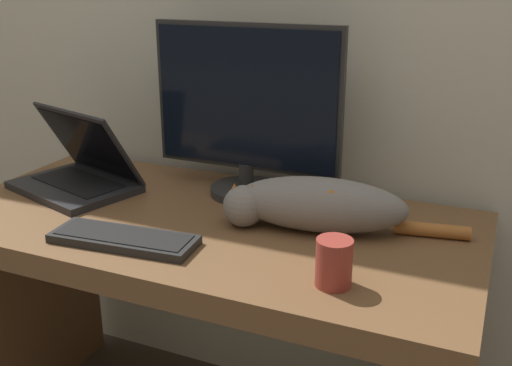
# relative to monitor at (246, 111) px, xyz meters

# --- Properties ---
(desk) EXTENTS (1.32, 0.65, 0.72)m
(desk) POSITION_rel_monitor_xyz_m (-0.02, -0.20, -0.39)
(desk) COLOR brown
(desk) RESTS_ON ground_plane
(monitor) EXTENTS (0.52, 0.20, 0.45)m
(monitor) POSITION_rel_monitor_xyz_m (0.00, 0.00, 0.00)
(monitor) COLOR #282828
(monitor) RESTS_ON desk
(laptop) EXTENTS (0.38, 0.32, 0.23)m
(laptop) POSITION_rel_monitor_xyz_m (-0.44, -0.15, -0.18)
(laptop) COLOR #232326
(laptop) RESTS_ON desk
(external_keyboard) EXTENTS (0.34, 0.14, 0.02)m
(external_keyboard) POSITION_rel_monitor_xyz_m (-0.12, -0.40, -0.22)
(external_keyboard) COLOR black
(external_keyboard) RESTS_ON desk
(cat) EXTENTS (0.56, 0.20, 0.13)m
(cat) POSITION_rel_monitor_xyz_m (0.24, -0.16, -0.16)
(cat) COLOR gray
(cat) RESTS_ON desk
(coffee_mug) EXTENTS (0.07, 0.07, 0.10)m
(coffee_mug) POSITION_rel_monitor_xyz_m (0.36, -0.39, -0.18)
(coffee_mug) COLOR #9E382D
(coffee_mug) RESTS_ON desk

